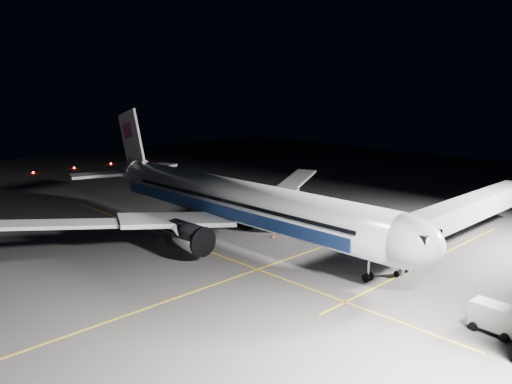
{
  "coord_description": "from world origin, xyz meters",
  "views": [
    {
      "loc": [
        47.8,
        -42.82,
        20.05
      ],
      "look_at": [
        0.09,
        3.37,
        6.0
      ],
      "focal_mm": 35.0,
      "sensor_mm": 36.0,
      "label": 1
    }
  ],
  "objects_px": {
    "baggage_tug": "(299,220)",
    "safety_cone_b": "(313,229)",
    "airliner": "(232,200)",
    "safety_cone_a": "(326,229)",
    "service_truck": "(501,319)",
    "safety_cone_c": "(273,235)",
    "jet_bridge": "(461,212)"
  },
  "relations": [
    {
      "from": "safety_cone_a",
      "to": "airliner",
      "type": "bearing_deg",
      "value": -121.65
    },
    {
      "from": "baggage_tug",
      "to": "safety_cone_b",
      "type": "relative_size",
      "value": 4.02
    },
    {
      "from": "safety_cone_c",
      "to": "service_truck",
      "type": "bearing_deg",
      "value": -10.69
    },
    {
      "from": "service_truck",
      "to": "safety_cone_c",
      "type": "distance_m",
      "value": 32.47
    },
    {
      "from": "baggage_tug",
      "to": "safety_cone_a",
      "type": "relative_size",
      "value": 4.26
    },
    {
      "from": "jet_bridge",
      "to": "airliner",
      "type": "bearing_deg",
      "value": -141.96
    },
    {
      "from": "safety_cone_a",
      "to": "service_truck",
      "type": "bearing_deg",
      "value": -25.3
    },
    {
      "from": "safety_cone_a",
      "to": "safety_cone_b",
      "type": "relative_size",
      "value": 0.94
    },
    {
      "from": "safety_cone_b",
      "to": "baggage_tug",
      "type": "bearing_deg",
      "value": 162.2
    },
    {
      "from": "service_truck",
      "to": "safety_cone_b",
      "type": "bearing_deg",
      "value": 160.35
    },
    {
      "from": "safety_cone_b",
      "to": "safety_cone_a",
      "type": "bearing_deg",
      "value": 50.69
    },
    {
      "from": "jet_bridge",
      "to": "baggage_tug",
      "type": "distance_m",
      "value": 22.24
    },
    {
      "from": "baggage_tug",
      "to": "service_truck",
      "type": "bearing_deg",
      "value": -33.95
    },
    {
      "from": "baggage_tug",
      "to": "safety_cone_b",
      "type": "distance_m",
      "value": 3.86
    },
    {
      "from": "jet_bridge",
      "to": "baggage_tug",
      "type": "xyz_separation_m",
      "value": [
        -20.82,
        -6.84,
        -3.79
      ]
    },
    {
      "from": "baggage_tug",
      "to": "safety_cone_c",
      "type": "height_order",
      "value": "baggage_tug"
    },
    {
      "from": "baggage_tug",
      "to": "safety_cone_a",
      "type": "distance_m",
      "value": 4.85
    },
    {
      "from": "safety_cone_b",
      "to": "safety_cone_c",
      "type": "distance_m",
      "value": 6.42
    },
    {
      "from": "service_truck",
      "to": "safety_cone_b",
      "type": "distance_m",
      "value": 32.11
    },
    {
      "from": "safety_cone_c",
      "to": "airliner",
      "type": "bearing_deg",
      "value": -133.18
    },
    {
      "from": "airliner",
      "to": "service_truck",
      "type": "height_order",
      "value": "airliner"
    },
    {
      "from": "airliner",
      "to": "safety_cone_b",
      "type": "distance_m",
      "value": 12.61
    },
    {
      "from": "airliner",
      "to": "jet_bridge",
      "type": "xyz_separation_m",
      "value": [
        23.08,
        18.06,
        -0.58
      ]
    },
    {
      "from": "airliner",
      "to": "baggage_tug",
      "type": "distance_m",
      "value": 12.25
    },
    {
      "from": "baggage_tug",
      "to": "jet_bridge",
      "type": "bearing_deg",
      "value": 5.86
    },
    {
      "from": "baggage_tug",
      "to": "safety_cone_a",
      "type": "height_order",
      "value": "baggage_tug"
    },
    {
      "from": "airliner",
      "to": "baggage_tug",
      "type": "bearing_deg",
      "value": 78.63
    },
    {
      "from": "airliner",
      "to": "safety_cone_a",
      "type": "xyz_separation_m",
      "value": [
        7.08,
        11.48,
        -4.85
      ]
    },
    {
      "from": "safety_cone_c",
      "to": "safety_cone_b",
      "type": "bearing_deg",
      "value": 70.44
    },
    {
      "from": "airliner",
      "to": "jet_bridge",
      "type": "distance_m",
      "value": 29.31
    },
    {
      "from": "jet_bridge",
      "to": "safety_cone_c",
      "type": "bearing_deg",
      "value": -143.97
    },
    {
      "from": "safety_cone_a",
      "to": "safety_cone_c",
      "type": "distance_m",
      "value": 8.19
    }
  ]
}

